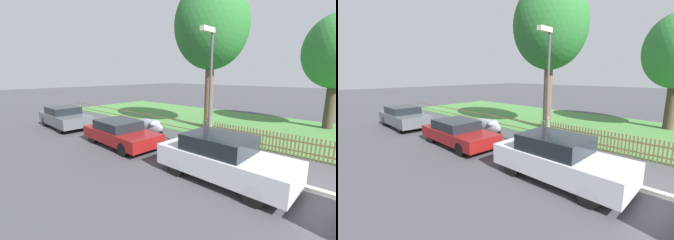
{
  "view_description": "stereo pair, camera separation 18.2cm",
  "coord_description": "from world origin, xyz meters",
  "views": [
    {
      "loc": [
        0.9,
        -7.22,
        3.37
      ],
      "look_at": [
        -6.66,
        1.0,
        1.1
      ],
      "focal_mm": 24.0,
      "sensor_mm": 36.0,
      "label": 1
    },
    {
      "loc": [
        1.04,
        -7.09,
        3.37
      ],
      "look_at": [
        -6.66,
        1.0,
        1.1
      ],
      "focal_mm": 24.0,
      "sensor_mm": 36.0,
      "label": 2
    }
  ],
  "objects": [
    {
      "name": "tree_nearest_kerb",
      "position": [
        -6.73,
        4.84,
        6.12
      ],
      "size": [
        4.39,
        4.39,
        8.69
      ],
      "color": "brown",
      "rests_on": "ground"
    },
    {
      "name": "parked_car_black_saloon",
      "position": [
        -7.87,
        -1.08,
        0.63
      ],
      "size": [
        4.32,
        1.92,
        1.21
      ],
      "rotation": [
        0.0,
        0.0,
        -0.04
      ],
      "color": "maroon",
      "rests_on": "ground"
    },
    {
      "name": "street_lamp",
      "position": [
        -4.09,
        0.66,
        3.28
      ],
      "size": [
        0.2,
        0.79,
        5.14
      ],
      "color": "#47474C",
      "rests_on": "ground"
    },
    {
      "name": "parked_car_silver_hatchback",
      "position": [
        -13.57,
        -1.31,
        0.7
      ],
      "size": [
        4.19,
        1.95,
        1.34
      ],
      "rotation": [
        0.0,
        0.0,
        -0.03
      ],
      "color": "#51565B",
      "rests_on": "ground"
    },
    {
      "name": "pedestrian_near_fence",
      "position": [
        -4.32,
        1.13,
        0.9
      ],
      "size": [
        0.43,
        0.43,
        1.59
      ],
      "rotation": [
        0.0,
        0.0,
        0.49
      ],
      "color": "black",
      "rests_on": "ground"
    },
    {
      "name": "park_fence",
      "position": [
        0.0,
        2.87,
        0.47
      ],
      "size": [
        42.66,
        0.05,
        0.94
      ],
      "color": "olive",
      "rests_on": "ground"
    },
    {
      "name": "covered_motorcycle",
      "position": [
        -7.87,
        0.81,
        0.62
      ],
      "size": [
        2.05,
        0.74,
        1.02
      ],
      "rotation": [
        0.0,
        0.0,
        0.05
      ],
      "color": "black",
      "rests_on": "ground"
    },
    {
      "name": "kerb_stone",
      "position": [
        0.0,
        0.1,
        0.06
      ],
      "size": [
        42.66,
        0.2,
        0.12
      ],
      "primitive_type": "cube",
      "color": "#B2ADA3",
      "rests_on": "ground"
    },
    {
      "name": "ground_plane",
      "position": [
        0.0,
        0.0,
        0.0
      ],
      "size": [
        120.0,
        120.0,
        0.0
      ],
      "primitive_type": "plane",
      "color": "#424247"
    },
    {
      "name": "parked_car_navy_estate",
      "position": [
        -2.42,
        -1.03,
        0.75
      ],
      "size": [
        4.35,
        1.83,
        1.48
      ],
      "rotation": [
        0.0,
        0.0,
        -0.02
      ],
      "color": "silver",
      "rests_on": "ground"
    }
  ]
}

